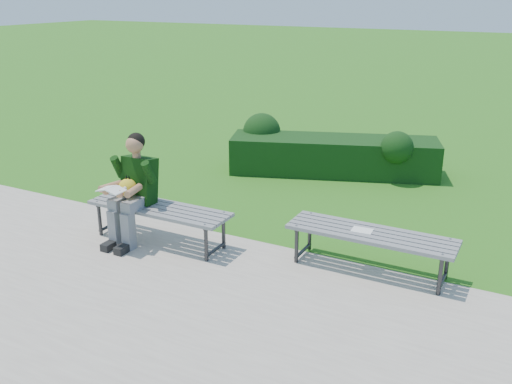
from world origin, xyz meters
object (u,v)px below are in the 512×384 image
bench_left (159,211)px  bench_right (371,237)px  seated_boy (133,186)px  hedge (327,152)px  paper_sheet (362,230)px

bench_left → bench_right: same height
bench_right → seated_boy: seated_boy is taller
hedge → seated_boy: 3.88m
hedge → bench_right: size_ratio=1.93×
hedge → bench_left: (-0.76, -3.63, 0.06)m
seated_boy → paper_sheet: 2.73m
paper_sheet → bench_right: bearing=0.0°
seated_boy → paper_sheet: size_ratio=5.74×
hedge → paper_sheet: bearing=-63.1°
bench_left → seated_boy: 0.43m
bench_left → bench_right: size_ratio=1.00×
bench_left → paper_sheet: 2.41m
bench_left → bench_right: 2.51m
seated_boy → bench_right: bearing=10.9°
bench_right → paper_sheet: 0.12m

